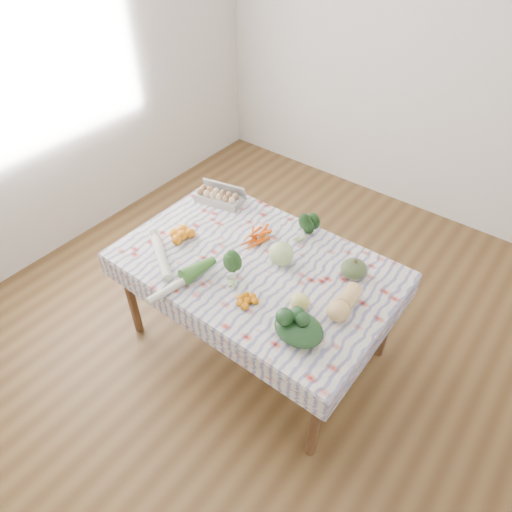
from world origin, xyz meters
TOP-DOWN VIEW (x-y plane):
  - ground at (0.00, 0.00)m, footprint 4.50×4.50m
  - wall_back at (0.00, 2.25)m, footprint 4.00×0.04m
  - dining_table at (0.00, 0.00)m, footprint 1.60×1.00m
  - tablecloth at (0.00, 0.00)m, footprint 1.66×1.06m
  - egg_carton at (-0.59, 0.33)m, footprint 0.35×0.20m
  - carrot_bunch at (-0.13, 0.17)m, footprint 0.19×0.18m
  - kale_bunch at (0.09, 0.40)m, footprint 0.15×0.13m
  - kabocha_squash at (0.51, 0.27)m, footprint 0.17×0.17m
  - cabbage at (0.12, 0.09)m, footprint 0.19×0.19m
  - butternut_squash at (0.60, 0.00)m, footprint 0.13×0.27m
  - orange_cluster at (-0.51, -0.11)m, footprint 0.25×0.25m
  - broccoli at (-0.05, -0.17)m, footprint 0.20×0.20m
  - mandarin_cluster at (0.16, -0.28)m, footprint 0.18×0.18m
  - grapefruit at (0.41, -0.14)m, footprint 0.11×0.11m
  - spinach_bag at (0.51, -0.30)m, footprint 0.28×0.23m
  - daikon at (-0.47, -0.33)m, footprint 0.37×0.27m
  - leek at (-0.22, -0.41)m, footprint 0.13×0.45m

SIDE VIEW (x-z plane):
  - ground at x=0.00m, z-range 0.00..0.00m
  - dining_table at x=0.00m, z-range 0.30..1.05m
  - tablecloth at x=0.00m, z-range 0.75..0.76m
  - carrot_bunch at x=-0.13m, z-range 0.76..0.80m
  - mandarin_cluster at x=0.16m, z-range 0.76..0.81m
  - leek at x=-0.22m, z-range 0.76..0.81m
  - daikon at x=-0.47m, z-range 0.76..0.82m
  - orange_cluster at x=-0.51m, z-range 0.76..0.83m
  - egg_carton at x=-0.59m, z-range 0.76..0.85m
  - kabocha_squash at x=0.51m, z-range 0.76..0.86m
  - grapefruit at x=0.41m, z-range 0.76..0.87m
  - broccoli at x=-0.05m, z-range 0.76..0.87m
  - spinach_bag at x=0.51m, z-range 0.76..0.88m
  - butternut_squash at x=0.60m, z-range 0.76..0.88m
  - kale_bunch at x=0.09m, z-range 0.76..0.89m
  - cabbage at x=0.12m, z-range 0.76..0.91m
  - wall_back at x=0.00m, z-range 0.00..2.80m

